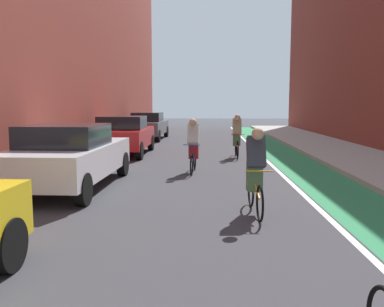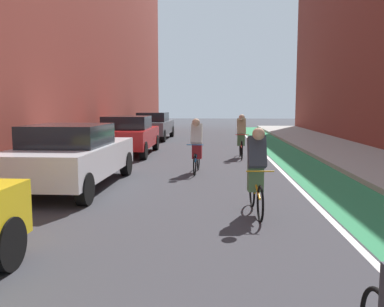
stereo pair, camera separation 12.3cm
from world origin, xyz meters
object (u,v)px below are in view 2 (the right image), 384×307
(parked_sedan_gray, at_px, (154,125))
(cyclist_far, at_px, (241,135))
(cyclist_mid, at_px, (256,168))
(parked_sedan_red, at_px, (128,135))
(parked_sedan_white, at_px, (72,155))
(cyclist_trailing, at_px, (197,145))

(parked_sedan_gray, distance_m, cyclist_far, 9.10)
(parked_sedan_gray, height_order, cyclist_mid, cyclist_mid)
(parked_sedan_red, xyz_separation_m, parked_sedan_gray, (-0.00, 7.19, 0.00))
(parked_sedan_red, distance_m, cyclist_mid, 9.79)
(parked_sedan_white, distance_m, parked_sedan_gray, 13.84)
(parked_sedan_gray, xyz_separation_m, cyclist_trailing, (2.91, -11.47, 0.02))
(parked_sedan_gray, height_order, cyclist_far, cyclist_far)
(cyclist_mid, xyz_separation_m, cyclist_trailing, (-1.27, 4.57, -0.04))
(cyclist_trailing, distance_m, cyclist_far, 3.85)
(parked_sedan_white, xyz_separation_m, cyclist_trailing, (2.91, 2.36, 0.02))
(parked_sedan_gray, relative_size, cyclist_trailing, 2.83)
(parked_sedan_white, distance_m, cyclist_trailing, 3.75)
(parked_sedan_white, height_order, cyclist_far, cyclist_far)
(parked_sedan_white, height_order, cyclist_mid, cyclist_mid)
(cyclist_trailing, bearing_deg, cyclist_mid, -74.49)
(parked_sedan_red, relative_size, cyclist_mid, 2.52)
(parked_sedan_white, xyz_separation_m, cyclist_mid, (4.17, -2.21, 0.06))
(parked_sedan_white, xyz_separation_m, cyclist_far, (4.44, 5.89, 0.06))
(cyclist_trailing, bearing_deg, parked_sedan_red, 124.13)
(parked_sedan_red, bearing_deg, parked_sedan_white, -90.01)
(parked_sedan_gray, bearing_deg, cyclist_mid, -75.41)
(cyclist_mid, bearing_deg, cyclist_trailing, 105.51)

